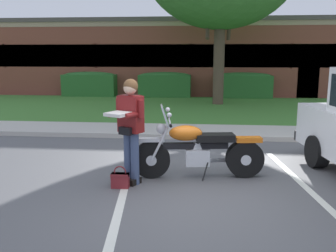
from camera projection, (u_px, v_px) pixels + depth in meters
ground_plane at (196, 192)px, 5.70m from camera, size 140.00×140.00×0.00m
curb_strip at (199, 137)px, 9.20m from camera, size 60.00×0.20×0.12m
concrete_walk at (200, 131)px, 10.03m from camera, size 60.00×1.50×0.08m
grass_lawn at (201, 108)px, 14.27m from camera, size 60.00×7.17×0.06m
stall_stripe_0 at (126, 185)px, 6.00m from camera, size 0.63×4.38×0.01m
stall_stripe_1 at (310, 191)px, 5.73m from camera, size 0.63×4.38×0.01m
motorcycle at (203, 150)px, 6.28m from camera, size 2.24×0.82×1.26m
rider_person at (130, 123)px, 5.87m from camera, size 0.59×0.67×1.70m
handbag at (120, 179)px, 5.83m from camera, size 0.28×0.13×0.36m
hedge_left at (90, 84)px, 18.21m from camera, size 2.61×0.90×1.24m
hedge_center_left at (165, 84)px, 17.87m from camera, size 2.49×0.90×1.24m
hedge_center_right at (243, 85)px, 17.52m from camera, size 2.68×0.90×1.24m
brick_building at (194, 57)px, 23.46m from camera, size 28.07×11.61×3.84m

